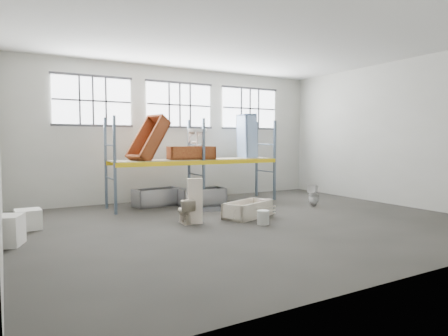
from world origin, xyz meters
TOP-DOWN VIEW (x-y plane):
  - floor at (0.00, 0.00)m, footprint 12.00×10.00m
  - ceiling at (0.00, 0.00)m, footprint 12.00×10.00m
  - wall_back at (0.00, 5.05)m, footprint 12.00×0.10m
  - wall_front at (0.00, -5.05)m, footprint 12.00×0.10m
  - wall_right at (6.05, 0.00)m, footprint 0.10×10.00m
  - window_left at (-3.20, 4.94)m, footprint 2.60×0.04m
  - window_mid at (0.00, 4.94)m, footprint 2.60×0.04m
  - window_right at (3.20, 4.94)m, footprint 2.60×0.04m
  - rack_upright_la at (-3.00, 2.90)m, footprint 0.08×0.08m
  - rack_upright_lb at (-3.00, 4.10)m, footprint 0.08×0.08m
  - rack_upright_ma at (0.00, 2.90)m, footprint 0.08×0.08m
  - rack_upright_mb at (0.00, 4.10)m, footprint 0.08×0.08m
  - rack_upright_ra at (3.00, 2.90)m, footprint 0.08×0.08m
  - rack_upright_rb at (3.00, 4.10)m, footprint 0.08×0.08m
  - rack_beam_front at (0.00, 2.90)m, footprint 6.00×0.10m
  - rack_beam_back at (0.00, 4.10)m, footprint 6.00×0.10m
  - shelf_deck at (0.00, 3.50)m, footprint 5.90×1.10m
  - wet_patch at (0.00, 2.70)m, footprint 1.80×1.80m
  - bathtub_beige at (0.26, 0.54)m, footprint 1.75×1.29m
  - cistern_spare at (0.93, 0.61)m, footprint 0.41×0.19m
  - sink_in_tub at (0.29, 0.52)m, footprint 0.50×0.50m
  - toilet_beige at (-1.69, 0.68)m, footprint 0.42×0.69m
  - cistern_tall at (-1.45, 0.55)m, footprint 0.46×0.37m
  - toilet_white at (3.29, 1.06)m, footprint 0.44×0.44m
  - steel_tub_left at (-1.33, 3.83)m, footprint 1.70×0.95m
  - steel_tub_right at (0.07, 3.17)m, footprint 1.62×0.81m
  - rust_tub_flat at (-0.23, 3.40)m, footprint 1.68×0.97m
  - rust_tub_tilted at (-1.73, 3.52)m, footprint 1.54×1.20m
  - sink_on_shelf at (-0.11, 3.16)m, footprint 0.80×0.70m
  - blue_tub_upright at (2.24, 3.66)m, footprint 0.61×0.85m
  - bucket at (0.07, -0.49)m, footprint 0.42×0.42m
  - carton_near at (-6.00, 0.51)m, footprint 0.93×0.87m
  - carton_far at (-5.43, 2.00)m, footprint 0.63×0.63m

SIDE VIEW (x-z plane):
  - floor at x=0.00m, z-range -0.10..0.00m
  - wet_patch at x=0.00m, z-range 0.00..0.00m
  - sink_in_tub at x=0.29m, z-range 0.08..0.24m
  - bucket at x=0.07m, z-range 0.00..0.38m
  - bathtub_beige at x=0.26m, z-range 0.00..0.47m
  - carton_far at x=-5.43m, z-range 0.00..0.50m
  - cistern_spare at x=0.93m, z-range 0.09..0.47m
  - steel_tub_right at x=0.07m, z-range 0.00..0.58m
  - steel_tub_left at x=-1.33m, z-range 0.00..0.60m
  - carton_near at x=-6.00m, z-range 0.00..0.65m
  - toilet_beige at x=-1.69m, z-range 0.00..0.68m
  - toilet_white at x=3.29m, z-range 0.00..0.77m
  - cistern_tall at x=-1.45m, z-range 0.00..1.23m
  - rack_upright_la at x=-3.00m, z-range 0.00..3.00m
  - rack_upright_lb at x=-3.00m, z-range 0.00..3.00m
  - rack_upright_ma at x=0.00m, z-range 0.00..3.00m
  - rack_upright_mb at x=0.00m, z-range 0.00..3.00m
  - rack_upright_ra at x=3.00m, z-range 0.00..3.00m
  - rack_upright_rb at x=3.00m, z-range 0.00..3.00m
  - rack_beam_front at x=0.00m, z-range 1.43..1.57m
  - rack_beam_back at x=0.00m, z-range 1.43..1.57m
  - shelf_deck at x=0.00m, z-range 1.57..1.59m
  - rust_tub_flat at x=-0.23m, z-range 1.60..2.04m
  - sink_on_shelf at x=-0.11m, z-range 1.79..2.40m
  - rust_tub_tilted at x=-1.73m, z-range 1.47..3.12m
  - blue_tub_upright at x=2.24m, z-range 1.53..3.26m
  - wall_back at x=0.00m, z-range 0.00..5.00m
  - wall_front at x=0.00m, z-range 0.00..5.00m
  - wall_right at x=6.05m, z-range 0.00..5.00m
  - window_left at x=-3.20m, z-range 2.80..4.40m
  - window_mid at x=0.00m, z-range 2.80..4.40m
  - window_right at x=3.20m, z-range 2.80..4.40m
  - ceiling at x=0.00m, z-range 5.00..5.10m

